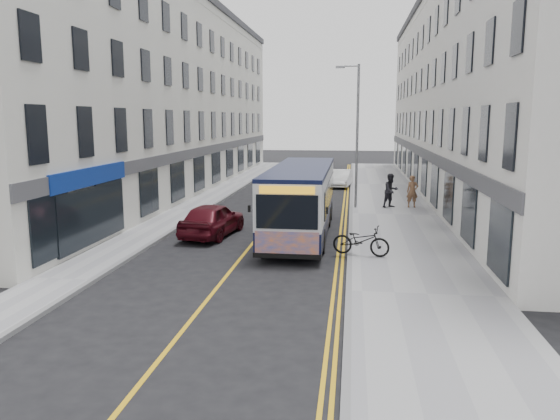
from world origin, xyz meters
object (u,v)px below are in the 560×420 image
(bicycle, at_px, (361,240))
(pedestrian_near, at_px, (412,191))
(pedestrian_far, at_px, (391,191))
(car_white, at_px, (341,178))
(city_bus, at_px, (301,198))
(streetlamp, at_px, (356,131))
(car_maroon, at_px, (212,219))

(bicycle, xyz_separation_m, pedestrian_near, (3.01, 11.41, 0.35))
(pedestrian_far, xyz_separation_m, car_white, (-3.01, 9.86, -0.44))
(city_bus, distance_m, pedestrian_near, 9.54)
(city_bus, relative_size, pedestrian_near, 5.82)
(streetlamp, xyz_separation_m, car_maroon, (-6.17, -7.93, -3.64))
(city_bus, xyz_separation_m, pedestrian_near, (5.57, 7.71, -0.65))
(streetlamp, distance_m, city_bus, 8.11)
(pedestrian_near, height_order, car_white, pedestrian_near)
(pedestrian_near, xyz_separation_m, car_white, (-4.21, 9.69, -0.39))
(pedestrian_far, height_order, car_maroon, pedestrian_far)
(pedestrian_near, relative_size, car_maroon, 0.41)
(city_bus, distance_m, car_maroon, 4.00)
(streetlamp, bearing_deg, bicycle, -88.80)
(pedestrian_far, bearing_deg, city_bus, -155.87)
(car_maroon, bearing_deg, pedestrian_far, -127.64)
(city_bus, relative_size, car_maroon, 2.40)
(city_bus, xyz_separation_m, car_white, (1.36, 17.40, -1.03))
(bicycle, distance_m, car_maroon, 7.09)
(city_bus, bearing_deg, pedestrian_near, 54.15)
(bicycle, bearing_deg, pedestrian_near, -0.32)
(bicycle, xyz_separation_m, pedestrian_far, (1.81, 11.24, 0.40))
(pedestrian_far, distance_m, car_maroon, 11.60)
(city_bus, height_order, bicycle, city_bus)
(bicycle, bearing_deg, car_white, 17.71)
(city_bus, distance_m, pedestrian_far, 8.73)
(bicycle, distance_m, pedestrian_near, 11.81)
(pedestrian_near, distance_m, car_white, 10.57)
(streetlamp, height_order, pedestrian_near, streetlamp)
(city_bus, distance_m, car_white, 17.48)
(pedestrian_far, bearing_deg, car_maroon, -170.83)
(streetlamp, relative_size, bicycle, 3.78)
(streetlamp, bearing_deg, pedestrian_near, 7.61)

